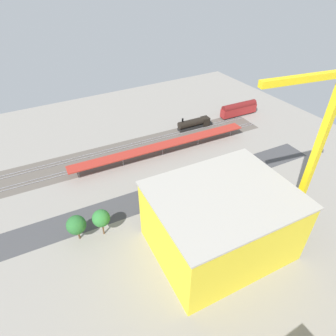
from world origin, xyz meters
The scene contains 22 objects.
ground_plane centered at (0.00, 0.00, 0.00)m, with size 154.46×154.46×0.00m, color gray.
rail_bed centered at (0.00, -21.57, 0.00)m, with size 96.53×14.46×0.01m, color #5B544C.
street_asphalt centered at (0.00, 4.29, 0.00)m, with size 96.53×9.00×0.01m, color #424244.
track_rails centered at (0.00, -21.57, 0.18)m, with size 96.42×12.87×0.12m.
platform_canopy_near centered at (-4.78, -13.84, 3.77)m, with size 63.90×7.48×3.99m.
locomotive centered at (-25.66, -24.80, 1.88)m, with size 14.99×3.65×5.28m.
passenger_coach centered at (-47.98, -24.80, 3.06)m, with size 17.10×3.95×5.86m.
parked_car_0 centered at (-26.97, 0.75, 0.73)m, with size 4.63×1.80×1.65m.
parked_car_1 centered at (-18.49, 1.10, 0.81)m, with size 4.43×2.25×1.84m.
parked_car_2 centered at (-11.40, 1.08, 0.74)m, with size 4.72×1.88×1.67m.
parked_car_3 centered at (-2.74, 0.63, 0.75)m, with size 4.52×2.07×1.69m.
construction_building centered at (2.48, 26.45, 7.88)m, with size 29.14×23.36×15.75m, color yellow.
construction_roof_slab centered at (2.48, 26.45, 15.95)m, with size 29.74×23.96×0.40m, color #ADA89E.
tower_crane centered at (-16.19, 30.48, 22.89)m, with size 23.09×5.62×39.93m.
box_truck_0 centered at (0.64, 9.01, 1.71)m, with size 10.18×2.90×3.50m.
box_truck_1 centered at (-8.19, 9.23, 1.68)m, with size 9.47×3.13×3.44m.
box_truck_2 centered at (-2.88, 10.50, 1.75)m, with size 9.64×3.09×3.62m.
street_tree_0 centered at (30.37, 8.41, 4.66)m, with size 4.62×4.62×6.99m.
street_tree_1 centered at (2.61, 9.72, 5.66)m, with size 5.11×5.11×8.24m.
street_tree_2 centered at (24.74, 9.96, 5.41)m, with size 4.25×4.25×7.56m.
street_tree_3 centered at (5.22, 9.44, 5.41)m, with size 4.46×4.46×7.68m.
traffic_light centered at (-7.36, 8.55, 4.73)m, with size 0.50×0.36×7.21m.
Camera 1 is at (34.15, 58.93, 55.06)m, focal length 30.50 mm.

